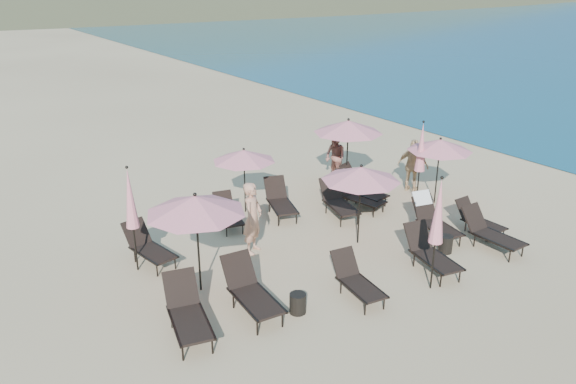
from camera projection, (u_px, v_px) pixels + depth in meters
ground at (406, 265)px, 14.07m from camera, size 800.00×800.00×0.00m
lounger_0 at (187, 311)px, 11.26m from camera, size 1.08×1.93×1.05m
lounger_1 at (251, 290)px, 11.99m from camera, size 0.84×1.89×1.06m
lounger_2 at (356, 279)px, 12.57m from camera, size 0.80×1.64×0.90m
lounger_3 at (430, 252)px, 13.71m from camera, size 0.98×1.82×0.99m
lounger_4 at (491, 232)px, 14.80m from camera, size 0.69×1.74×1.00m
lounger_5 at (478, 219)px, 15.73m from camera, size 0.59×1.48×0.85m
lounger_6 at (148, 246)px, 14.06m from camera, size 0.92×1.73×0.95m
lounger_7 at (228, 213)px, 16.12m from camera, size 0.89×1.58×0.86m
lounger_8 at (280, 200)px, 16.87m from camera, size 1.16×1.84×0.99m
lounger_9 at (338, 201)px, 16.80m from camera, size 1.05×1.82×0.98m
lounger_10 at (355, 192)px, 17.36m from camera, size 0.99×1.79×1.06m
lounger_11 at (361, 180)px, 18.61m from camera, size 1.07×1.66×0.89m
lounger_12 at (433, 218)px, 15.51m from camera, size 0.98×1.83×1.08m
lounger_13 at (360, 188)px, 17.80m from camera, size 0.97×1.84×1.00m
umbrella_open_0 at (195, 205)px, 12.20m from camera, size 2.24×2.24×2.41m
umbrella_open_1 at (361, 174)px, 14.52m from camera, size 2.08×2.08×2.24m
umbrella_open_2 at (440, 145)px, 17.21m from camera, size 2.00×2.00×2.16m
umbrella_open_3 at (244, 156)px, 16.57m from camera, size 1.90×1.90×2.04m
umbrella_open_4 at (348, 127)px, 18.26m from camera, size 2.28×2.28×2.45m
umbrella_closed_0 at (438, 212)px, 12.34m from camera, size 0.32×0.32×2.77m
umbrella_closed_1 at (421, 148)px, 16.94m from camera, size 0.32×0.32×2.75m
umbrella_closed_2 at (130, 199)px, 13.15m from camera, size 0.32×0.32×2.71m
side_table_0 at (298, 303)px, 12.02m from camera, size 0.37×0.37×0.45m
side_table_1 at (446, 244)px, 14.64m from camera, size 0.36×0.36×0.46m
beachgoer_a at (253, 218)px, 14.41m from camera, size 0.84×0.79×1.92m
beachgoer_b at (335, 157)px, 19.58m from camera, size 0.70×0.86×1.68m
beachgoer_c at (413, 166)px, 18.58m from camera, size 0.86×1.12×1.77m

